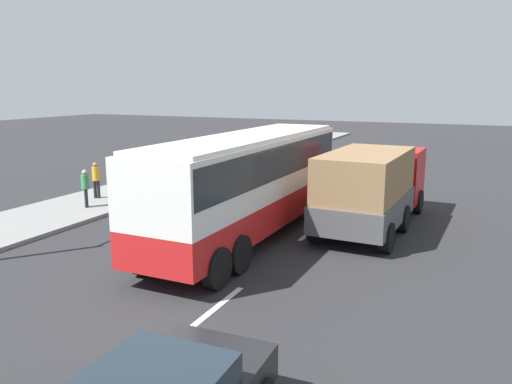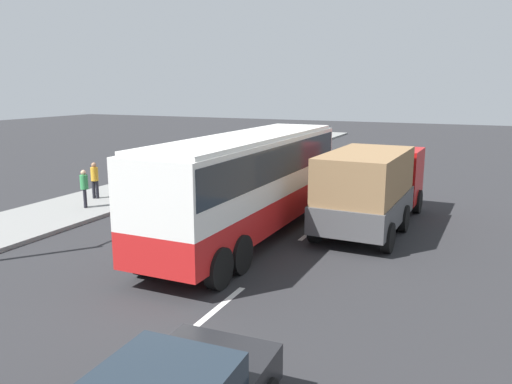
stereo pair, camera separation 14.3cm
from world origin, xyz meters
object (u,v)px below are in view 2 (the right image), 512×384
object	(u,v)px
cargo_truck	(372,184)
car_red_compact	(263,170)
pedestrian_at_crossing	(84,186)
pedestrian_near_curb	(95,178)
coach_bus	(249,176)

from	to	relation	value
cargo_truck	car_red_compact	xyz separation A→B (m)	(5.91, 6.89, -0.82)
cargo_truck	pedestrian_at_crossing	world-z (taller)	cargo_truck
pedestrian_near_curb	pedestrian_at_crossing	size ratio (longest dim) A/B	1.03
coach_bus	car_red_compact	size ratio (longest dim) A/B	2.49
car_red_compact	pedestrian_near_curb	size ratio (longest dim) A/B	2.67
coach_bus	car_red_compact	distance (m)	9.87
coach_bus	cargo_truck	distance (m)	4.76
coach_bus	pedestrian_near_curb	size ratio (longest dim) A/B	6.66
coach_bus	pedestrian_near_curb	xyz separation A→B (m)	(2.30, 8.67, -1.10)
cargo_truck	pedestrian_at_crossing	xyz separation A→B (m)	(-2.47, 11.30, -0.54)
coach_bus	car_red_compact	world-z (taller)	coach_bus
coach_bus	pedestrian_near_curb	distance (m)	9.04
cargo_truck	coach_bus	bearing A→B (deg)	135.36
pedestrian_near_curb	cargo_truck	bearing A→B (deg)	74.63
pedestrian_at_crossing	car_red_compact	bearing A→B (deg)	19.17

